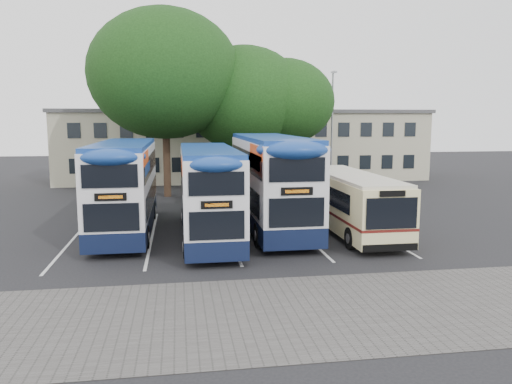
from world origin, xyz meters
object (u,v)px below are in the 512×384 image
object	(u,v)px
tree_mid	(244,99)
tree_right	(284,102)
bus_dd_mid	(208,189)
bus_dd_left	(125,183)
bus_single	(350,199)
lamp_post	(332,123)
bus_dd_right	(271,178)
tree_left	(165,74)

from	to	relation	value
tree_mid	tree_right	size ratio (longest dim) A/B	1.09
bus_dd_mid	tree_mid	bearing A→B (deg)	75.95
bus_dd_left	bus_single	distance (m)	10.75
lamp_post	tree_mid	distance (m)	7.54
tree_right	bus_dd_mid	size ratio (longest dim) A/B	0.99
tree_mid	bus_dd_right	size ratio (longest dim) A/B	0.97
tree_left	tree_right	distance (m)	8.79
bus_dd_right	tree_mid	bearing A→B (deg)	88.28
tree_right	bus_dd_right	xyz separation A→B (m)	(-3.29, -12.36, -4.13)
tree_mid	bus_single	size ratio (longest dim) A/B	1.13
bus_dd_right	bus_single	size ratio (longest dim) A/B	1.16
tree_left	bus_dd_right	xyz separation A→B (m)	(5.24, -11.31, -5.91)
tree_right	bus_dd_left	bearing A→B (deg)	-130.50
lamp_post	bus_dd_right	size ratio (longest dim) A/B	0.83
tree_mid	tree_right	bearing A→B (deg)	-2.08
bus_dd_mid	bus_single	bearing A→B (deg)	2.85
bus_dd_left	bus_dd_mid	size ratio (longest dim) A/B	1.04
tree_right	bus_single	xyz separation A→B (m)	(0.32, -13.65, -5.04)
bus_dd_mid	bus_single	world-z (taller)	bus_dd_mid
bus_dd_left	tree_left	bearing A→B (deg)	80.98
tree_mid	tree_left	bearing A→B (deg)	-168.36
bus_dd_mid	bus_dd_right	xyz separation A→B (m)	(3.15, 1.63, 0.24)
bus_dd_left	bus_dd_mid	distance (m)	4.30
tree_mid	bus_dd_left	xyz separation A→B (m)	(-7.36, -12.15, -4.48)
lamp_post	tree_right	size ratio (longest dim) A/B	0.93
bus_single	lamp_post	bearing A→B (deg)	75.77
bus_dd_mid	bus_dd_right	distance (m)	3.56
bus_dd_right	bus_single	xyz separation A→B (m)	(3.61, -1.29, -0.92)
lamp_post	bus_dd_left	xyz separation A→B (m)	(-14.51, -13.81, -2.72)
tree_left	bus_single	xyz separation A→B (m)	(8.85, -12.60, -6.82)
tree_left	bus_dd_right	bearing A→B (deg)	-65.11
tree_left	bus_single	bearing A→B (deg)	-54.90
tree_mid	bus_dd_left	distance (m)	14.89
tree_mid	bus_dd_right	distance (m)	13.20
bus_dd_mid	tree_right	bearing A→B (deg)	65.25
bus_dd_right	tree_left	bearing A→B (deg)	114.89
bus_dd_left	bus_dd_right	distance (m)	7.00
tree_mid	bus_dd_mid	distance (m)	15.23
tree_right	bus_dd_right	size ratio (longest dim) A/B	0.89
tree_mid	bus_dd_right	bearing A→B (deg)	-91.72
bus_dd_right	bus_single	bearing A→B (deg)	-19.68
tree_right	bus_dd_left	size ratio (longest dim) A/B	0.95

